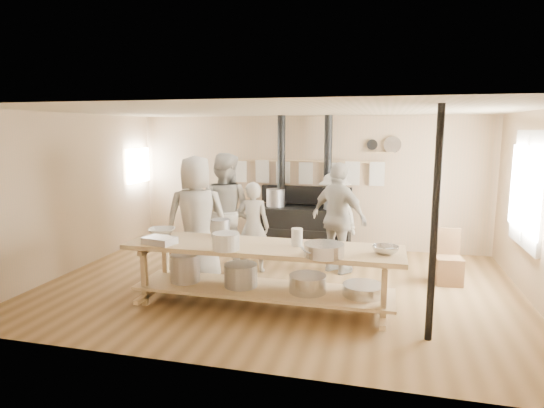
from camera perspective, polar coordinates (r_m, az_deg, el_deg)
name	(u,v)px	position (r m, az deg, el deg)	size (l,w,h in m)	color
ground	(278,285)	(7.00, 0.79, -10.13)	(7.00, 7.00, 0.00)	brown
room_shell	(278,179)	(6.64, 0.82, 3.21)	(7.00, 7.00, 7.00)	tan
window_right	(528,189)	(7.34, 29.45, 1.62)	(0.09, 1.50, 1.65)	beige
left_opening	(138,165)	(9.80, -16.44, 4.66)	(0.00, 0.90, 0.90)	white
stove	(303,224)	(8.86, 3.91, -2.49)	(1.90, 0.75, 2.60)	black
towel_rail	(306,169)	(8.98, 4.34, 4.35)	(3.00, 0.04, 0.47)	tan
back_wall_shelf	(384,147)	(8.86, 13.86, 6.93)	(0.63, 0.14, 0.32)	tan
prep_table	(262,269)	(6.01, -1.28, -8.21)	(3.60, 0.90, 0.85)	tan
support_post	(435,226)	(5.20, 19.73, -2.64)	(0.08, 0.08, 2.60)	black
cook_far_left	(253,227)	(7.49, -2.40, -2.89)	(0.55, 0.36, 1.50)	#A69F93
cook_left	(224,212)	(7.57, -6.00, -1.00)	(0.95, 0.74, 1.96)	#A69F93
cook_center	(197,219)	(7.06, -9.43, -1.87)	(0.95, 0.62, 1.95)	#A69F93
cook_right	(339,218)	(7.45, 8.36, -1.78)	(1.07, 0.44, 1.82)	#A69F93
cook_by_window	(334,215)	(8.42, 7.84, -1.37)	(1.01, 0.58, 1.56)	#A69F93
chair	(448,268)	(7.50, 21.20, -7.46)	(0.42, 0.42, 0.83)	brown
bowl_white_a	(162,231)	(6.67, -13.65, -3.36)	(0.37, 0.37, 0.09)	silver
bowl_steel_a	(161,239)	(6.25, -13.77, -4.25)	(0.28, 0.28, 0.09)	silver
bowl_white_b	(317,252)	(5.44, 5.67, -6.02)	(0.36, 0.36, 0.09)	silver
bowl_steel_b	(386,250)	(5.66, 14.06, -5.60)	(0.31, 0.31, 0.10)	silver
roasting_pan	(160,240)	(6.14, -13.92, -4.46)	(0.41, 0.27, 0.09)	#B2B2B7
mixing_bowl_large	(324,250)	(5.42, 6.53, -5.75)	(0.48, 0.48, 0.15)	silver
bucket_galv	(220,228)	(6.40, -6.50, -2.99)	(0.26, 0.26, 0.24)	gray
deep_bowl_enamel	(226,241)	(5.69, -5.80, -4.69)	(0.34, 0.34, 0.21)	silver
pitcher	(297,237)	(5.86, 3.15, -4.17)	(0.15, 0.15, 0.23)	silver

